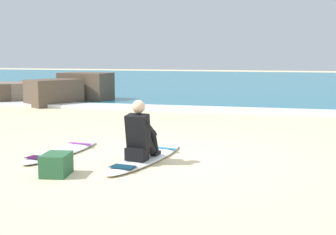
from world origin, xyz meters
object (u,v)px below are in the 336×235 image
(surfboard_main, at_px, (146,158))
(surfboard_spare_near, at_px, (62,152))
(surfer_seated, at_px, (140,136))
(beach_bag, at_px, (56,165))

(surfboard_main, relative_size, surfboard_spare_near, 1.18)
(surfer_seated, distance_m, surfboard_spare_near, 1.63)
(surfboard_spare_near, height_order, beach_bag, beach_bag)
(surfer_seated, height_order, surfboard_spare_near, surfer_seated)
(surfer_seated, xyz_separation_m, beach_bag, (-0.94, -1.03, -0.28))
(surfboard_spare_near, distance_m, beach_bag, 1.48)
(beach_bag, bearing_deg, surfboard_spare_near, 114.24)
(surfboard_main, relative_size, beach_bag, 5.28)
(surfboard_main, xyz_separation_m, surfboard_spare_near, (-1.59, 0.11, 0.00))
(surfer_seated, distance_m, beach_bag, 1.42)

